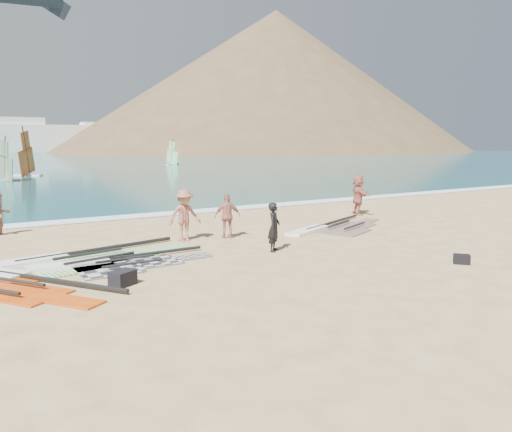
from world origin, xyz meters
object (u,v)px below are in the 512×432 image
beachgoer_left (0,214)px  beachgoer_right (358,195)px  rig_green (71,259)px  gear_bag_near (123,278)px  rig_red (4,282)px  rig_grey (110,264)px  beachgoer_back (227,216)px  rig_orange (332,228)px  person_wetsuit (274,227)px  beachgoer_mid (185,215)px  gear_bag_far (462,259)px

beachgoer_left → beachgoer_right: size_ratio=0.84×
rig_green → gear_bag_near: bearing=-91.7°
rig_red → beachgoer_left: bearing=140.5°
rig_grey → beachgoer_back: size_ratio=3.18×
rig_orange → person_wetsuit: (-4.21, -2.15, 0.74)m
rig_red → person_wetsuit: person_wetsuit is taller
beachgoer_mid → beachgoer_back: 1.59m
beachgoer_back → rig_grey: bearing=38.1°
gear_bag_far → rig_green: bearing=147.1°
beachgoer_left → beachgoer_right: bearing=-39.5°
person_wetsuit → beachgoer_back: beachgoer_back is taller
beachgoer_left → rig_orange: bearing=-53.7°
rig_grey → gear_bag_far: size_ratio=11.49×
beachgoer_left → beachgoer_mid: bearing=-68.2°
rig_red → beachgoer_right: beachgoer_right is taller
rig_orange → gear_bag_far: size_ratio=12.76×
rig_grey → beachgoer_right: size_ratio=2.70×
rig_green → person_wetsuit: person_wetsuit is taller
rig_grey → rig_red: bearing=-171.5°
gear_bag_near → person_wetsuit: person_wetsuit is taller
rig_orange → rig_red: size_ratio=1.04×
rig_grey → rig_red: size_ratio=0.94×
beachgoer_mid → rig_red: bearing=-156.5°
rig_red → beachgoer_left: size_ratio=3.43×
rig_red → beachgoer_mid: beachgoer_mid is taller
gear_bag_far → beachgoer_left: bearing=133.1°
person_wetsuit → beachgoer_right: 9.16m
person_wetsuit → beachgoer_right: bearing=-13.7°
beachgoer_back → beachgoer_right: 8.37m
beachgoer_mid → beachgoer_left: bearing=140.0°
rig_red → beachgoer_right: bearing=69.7°
gear_bag_far → beachgoer_mid: size_ratio=0.24×
beachgoer_mid → beachgoer_back: bearing=-11.2°
rig_green → rig_red: rig_green is taller
gear_bag_far → rig_red: bearing=158.3°
rig_grey → person_wetsuit: bearing=-11.4°
beachgoer_back → beachgoer_left: bearing=-17.7°
rig_green → beachgoer_right: (13.79, 2.61, 0.91)m
rig_grey → gear_bag_far: bearing=-31.6°
rig_red → gear_bag_far: (11.58, -4.61, 0.09)m
rig_green → beachgoer_right: bearing=-0.8°
rig_orange → beachgoer_mid: size_ratio=3.11×
rig_orange → beachgoer_back: 4.57m
rig_grey → person_wetsuit: 5.17m
person_wetsuit → gear_bag_far: bearing=-92.4°
gear_bag_near → person_wetsuit: (5.32, 1.28, 0.61)m
gear_bag_far → beachgoer_back: 8.04m
beachgoer_mid → beachgoer_right: size_ratio=0.97×
rig_green → rig_red: (-1.93, -1.64, -0.00)m
gear_bag_near → beachgoer_right: beachgoer_right is taller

